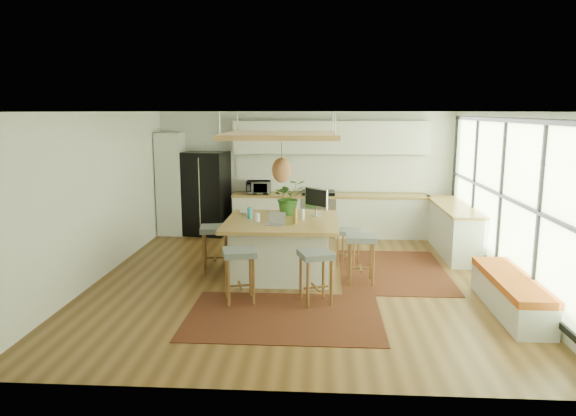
# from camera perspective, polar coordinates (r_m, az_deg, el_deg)

# --- Properties ---
(floor) EXTENTS (7.00, 7.00, 0.00)m
(floor) POSITION_cam_1_polar(r_m,az_deg,el_deg) (8.74, 1.12, -7.72)
(floor) COLOR #523417
(floor) RESTS_ON ground
(ceiling) EXTENTS (7.00, 7.00, 0.00)m
(ceiling) POSITION_cam_1_polar(r_m,az_deg,el_deg) (8.31, 1.18, 10.27)
(ceiling) COLOR white
(ceiling) RESTS_ON ground
(wall_back) EXTENTS (6.50, 0.00, 6.50)m
(wall_back) POSITION_cam_1_polar(r_m,az_deg,el_deg) (11.89, 1.86, 3.77)
(wall_back) COLOR silver
(wall_back) RESTS_ON ground
(wall_front) EXTENTS (6.50, 0.00, 6.50)m
(wall_front) POSITION_cam_1_polar(r_m,az_deg,el_deg) (5.00, -0.55, -5.43)
(wall_front) COLOR silver
(wall_front) RESTS_ON ground
(wall_left) EXTENTS (0.00, 7.00, 7.00)m
(wall_left) POSITION_cam_1_polar(r_m,az_deg,el_deg) (9.15, -19.64, 1.19)
(wall_left) COLOR silver
(wall_left) RESTS_ON ground
(wall_right) EXTENTS (0.00, 7.00, 7.00)m
(wall_right) POSITION_cam_1_polar(r_m,az_deg,el_deg) (8.90, 22.55, 0.76)
(wall_right) COLOR silver
(wall_right) RESTS_ON ground
(window_wall) EXTENTS (0.10, 6.20, 2.60)m
(window_wall) POSITION_cam_1_polar(r_m,az_deg,el_deg) (8.88, 22.39, 1.08)
(window_wall) COLOR black
(window_wall) RESTS_ON wall_right
(pantry) EXTENTS (0.55, 0.60, 2.25)m
(pantry) POSITION_cam_1_polar(r_m,az_deg,el_deg) (12.05, -12.37, 2.55)
(pantry) COLOR silver
(pantry) RESTS_ON floor
(back_counter_base) EXTENTS (4.20, 0.60, 0.88)m
(back_counter_base) POSITION_cam_1_polar(r_m,az_deg,el_deg) (11.71, 4.48, -0.87)
(back_counter_base) COLOR silver
(back_counter_base) RESTS_ON floor
(back_counter_top) EXTENTS (4.24, 0.64, 0.05)m
(back_counter_top) POSITION_cam_1_polar(r_m,az_deg,el_deg) (11.63, 4.51, 1.36)
(back_counter_top) COLOR olive
(back_counter_top) RESTS_ON back_counter_base
(backsplash) EXTENTS (4.20, 0.02, 0.80)m
(backsplash) POSITION_cam_1_polar(r_m,az_deg,el_deg) (11.86, 4.52, 3.73)
(backsplash) COLOR white
(backsplash) RESTS_ON wall_back
(upper_cabinets) EXTENTS (4.20, 0.34, 0.70)m
(upper_cabinets) POSITION_cam_1_polar(r_m,az_deg,el_deg) (11.64, 4.59, 7.56)
(upper_cabinets) COLOR silver
(upper_cabinets) RESTS_ON wall_back
(range) EXTENTS (0.76, 0.62, 1.00)m
(range) POSITION_cam_1_polar(r_m,az_deg,el_deg) (11.69, 3.26, -0.56)
(range) COLOR #A5A5AA
(range) RESTS_ON floor
(right_counter_base) EXTENTS (0.60, 2.50, 0.88)m
(right_counter_base) POSITION_cam_1_polar(r_m,az_deg,el_deg) (10.86, 17.24, -2.19)
(right_counter_base) COLOR silver
(right_counter_base) RESTS_ON floor
(right_counter_top) EXTENTS (0.64, 2.54, 0.05)m
(right_counter_top) POSITION_cam_1_polar(r_m,az_deg,el_deg) (10.78, 17.37, 0.20)
(right_counter_top) COLOR olive
(right_counter_top) RESTS_ON right_counter_base
(window_bench) EXTENTS (0.52, 2.00, 0.50)m
(window_bench) POSITION_cam_1_polar(r_m,az_deg,el_deg) (7.96, 22.72, -8.50)
(window_bench) COLOR silver
(window_bench) RESTS_ON floor
(ceiling_panel) EXTENTS (1.86, 1.86, 0.80)m
(ceiling_panel) POSITION_cam_1_polar(r_m,az_deg,el_deg) (8.75, -0.70, 6.02)
(ceiling_panel) COLOR olive
(ceiling_panel) RESTS_ON ceiling
(rug_near) EXTENTS (2.60, 1.80, 0.01)m
(rug_near) POSITION_cam_1_polar(r_m,az_deg,el_deg) (7.26, -0.44, -11.53)
(rug_near) COLOR black
(rug_near) RESTS_ON floor
(rug_right) EXTENTS (1.80, 2.60, 0.01)m
(rug_right) POSITION_cam_1_polar(r_m,az_deg,el_deg) (9.39, 11.11, -6.61)
(rug_right) COLOR black
(rug_right) RESTS_ON floor
(fridge) EXTENTS (1.03, 0.87, 1.83)m
(fridge) POSITION_cam_1_polar(r_m,az_deg,el_deg) (11.88, -8.73, 1.59)
(fridge) COLOR black
(fridge) RESTS_ON floor
(island) EXTENTS (1.85, 1.85, 0.93)m
(island) POSITION_cam_1_polar(r_m,az_deg,el_deg) (8.93, -0.68, -4.21)
(island) COLOR olive
(island) RESTS_ON floor
(stool_near_left) EXTENTS (0.56, 0.56, 0.78)m
(stool_near_left) POSITION_cam_1_polar(r_m,az_deg,el_deg) (7.72, -5.18, -7.47)
(stool_near_left) COLOR #51585A
(stool_near_left) RESTS_ON floor
(stool_near_right) EXTENTS (0.57, 0.57, 0.76)m
(stool_near_right) POSITION_cam_1_polar(r_m,az_deg,el_deg) (7.64, 3.00, -7.63)
(stool_near_right) COLOR #51585A
(stool_near_right) RESTS_ON floor
(stool_right_front) EXTENTS (0.47, 0.47, 0.78)m
(stool_right_front) POSITION_cam_1_polar(r_m,az_deg,el_deg) (8.59, 7.80, -5.67)
(stool_right_front) COLOR #51585A
(stool_right_front) RESTS_ON floor
(stool_right_back) EXTENTS (0.49, 0.49, 0.65)m
(stool_right_back) POSITION_cam_1_polar(r_m,az_deg,el_deg) (9.49, 6.46, -4.09)
(stool_right_back) COLOR #51585A
(stool_right_back) RESTS_ON floor
(stool_left_side) EXTENTS (0.53, 0.53, 0.79)m
(stool_left_side) POSITION_cam_1_polar(r_m,az_deg,el_deg) (9.17, -7.81, -4.64)
(stool_left_side) COLOR #51585A
(stool_left_side) RESTS_ON floor
(laptop) EXTENTS (0.37, 0.38, 0.22)m
(laptop) POSITION_cam_1_polar(r_m,az_deg,el_deg) (8.41, -1.46, -1.04)
(laptop) COLOR #A5A5AA
(laptop) RESTS_ON island
(monitor) EXTENTS (0.51, 0.50, 0.49)m
(monitor) POSITION_cam_1_polar(r_m,az_deg,el_deg) (9.15, 3.03, 0.76)
(monitor) COLOR #A5A5AA
(monitor) RESTS_ON island
(microwave) EXTENTS (0.52, 0.30, 0.35)m
(microwave) POSITION_cam_1_polar(r_m,az_deg,el_deg) (11.64, -3.18, 2.37)
(microwave) COLOR #A5A5AA
(microwave) RESTS_ON back_counter_top
(island_plant) EXTENTS (0.76, 0.79, 0.48)m
(island_plant) POSITION_cam_1_polar(r_m,az_deg,el_deg) (9.28, 0.10, 0.79)
(island_plant) COLOR #1E4C19
(island_plant) RESTS_ON island
(island_bowl) EXTENTS (0.29, 0.29, 0.06)m
(island_bowl) POSITION_cam_1_polar(r_m,az_deg,el_deg) (9.34, -4.49, -0.50)
(island_bowl) COLOR silver
(island_bowl) RESTS_ON island
(island_bottle_0) EXTENTS (0.07, 0.07, 0.19)m
(island_bottle_0) POSITION_cam_1_polar(r_m,az_deg,el_deg) (8.96, -4.15, -0.52)
(island_bottle_0) COLOR #31A6C7
(island_bottle_0) RESTS_ON island
(island_bottle_1) EXTENTS (0.07, 0.07, 0.19)m
(island_bottle_1) POSITION_cam_1_polar(r_m,az_deg,el_deg) (8.70, -3.39, -0.84)
(island_bottle_1) COLOR silver
(island_bottle_1) RESTS_ON island
(island_bottle_2) EXTENTS (0.07, 0.07, 0.19)m
(island_bottle_2) POSITION_cam_1_polar(r_m,az_deg,el_deg) (8.50, 0.85, -1.09)
(island_bottle_2) COLOR olive
(island_bottle_2) RESTS_ON island
(island_bottle_3) EXTENTS (0.07, 0.07, 0.19)m
(island_bottle_3) POSITION_cam_1_polar(r_m,az_deg,el_deg) (8.84, 1.60, -0.65)
(island_bottle_3) COLOR silver
(island_bottle_3) RESTS_ON island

